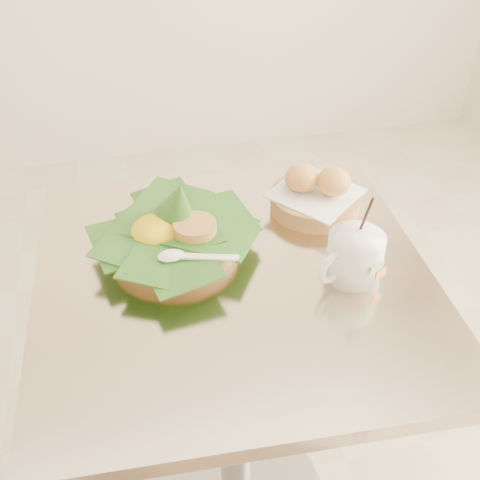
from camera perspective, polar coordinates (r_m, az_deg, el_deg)
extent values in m
cylinder|color=gray|center=(1.35, -0.46, -15.62)|extent=(0.07, 0.07, 0.69)
cube|color=beige|center=(1.08, -0.56, -3.95)|extent=(0.73, 0.73, 0.03)
cylinder|color=tan|center=(1.13, -6.21, 0.18)|extent=(0.24, 0.24, 0.04)
cone|color=#245719|center=(1.10, -6.02, 3.46)|extent=(0.14, 0.15, 0.12)
ellipsoid|color=yellow|center=(1.11, -8.05, 0.88)|extent=(0.09, 0.09, 0.05)
cylinder|color=#CC9347|center=(1.09, -4.30, 1.16)|extent=(0.08, 0.08, 0.02)
cylinder|color=tan|center=(1.24, 7.12, 3.69)|extent=(0.18, 0.18, 0.04)
cube|color=white|center=(1.23, 7.19, 4.44)|extent=(0.22, 0.22, 0.01)
ellipsoid|color=#BC6F2B|center=(1.22, 5.89, 5.89)|extent=(0.07, 0.07, 0.05)
ellipsoid|color=#BC6F2B|center=(1.21, 8.87, 5.49)|extent=(0.07, 0.07, 0.05)
cylinder|color=white|center=(1.06, 10.84, -1.51)|extent=(0.10, 0.10, 0.09)
torus|color=white|center=(1.03, 8.73, -2.64)|extent=(0.06, 0.04, 0.06)
cylinder|color=#4A2715|center=(1.04, 11.08, 0.14)|extent=(0.09, 0.09, 0.01)
cylinder|color=black|center=(1.04, 11.65, 1.76)|extent=(0.01, 0.05, 0.13)
cube|color=green|center=(1.03, 12.89, -2.51)|extent=(0.03, 0.01, 0.01)
cube|color=orange|center=(1.06, 13.21, -3.11)|extent=(0.02, 0.01, 0.02)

